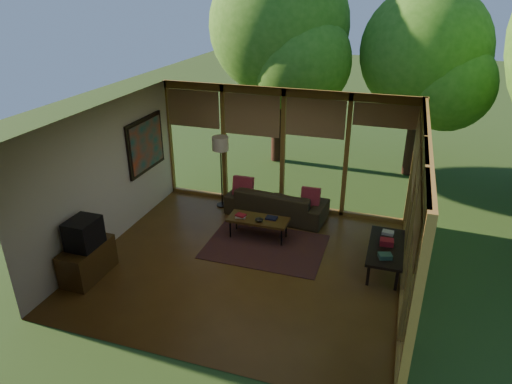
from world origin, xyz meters
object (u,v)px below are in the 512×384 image
(media_cabinet, at_px, (88,261))
(floor_lamp, at_px, (220,148))
(television, at_px, (84,233))
(coffee_table, at_px, (258,220))
(sofa, at_px, (277,203))
(side_console, at_px, (386,248))

(media_cabinet, bearing_deg, floor_lamp, 70.36)
(television, distance_m, floor_lamp, 3.53)
(television, xyz_separation_m, coffee_table, (2.38, 2.17, -0.46))
(floor_lamp, relative_size, coffee_table, 1.38)
(sofa, distance_m, coffee_table, 1.04)
(sofa, bearing_deg, media_cabinet, 57.43)
(floor_lamp, bearing_deg, side_console, -21.66)
(floor_lamp, bearing_deg, media_cabinet, -109.64)
(media_cabinet, height_order, floor_lamp, floor_lamp)
(coffee_table, bearing_deg, side_console, -7.97)
(floor_lamp, distance_m, side_console, 4.10)
(media_cabinet, distance_m, coffee_table, 3.23)
(media_cabinet, bearing_deg, television, 0.00)
(media_cabinet, distance_m, floor_lamp, 3.66)
(media_cabinet, bearing_deg, side_console, 20.49)
(media_cabinet, distance_m, side_console, 5.20)
(media_cabinet, bearing_deg, coffee_table, 42.09)
(side_console, bearing_deg, coffee_table, 172.03)
(television, bearing_deg, sofa, 52.32)
(sofa, xyz_separation_m, side_console, (2.38, -1.38, 0.09))
(television, distance_m, side_console, 5.20)
(sofa, distance_m, side_console, 2.75)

